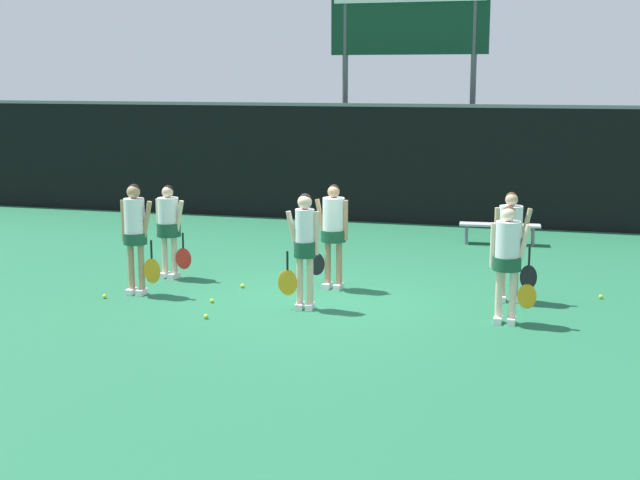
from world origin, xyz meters
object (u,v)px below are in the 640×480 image
(player_2, at_px, (508,254))
(player_4, at_px, (333,227))
(tennis_ball_2, at_px, (243,286))
(tennis_ball_3, at_px, (206,316))
(player_0, at_px, (135,229))
(tennis_ball_4, at_px, (212,301))
(player_5, at_px, (511,237))
(scoreboard, at_px, (409,40))
(tennis_ball_0, at_px, (601,297))
(tennis_ball_1, at_px, (105,296))
(bench_courtside, at_px, (500,227))
(player_1, at_px, (304,242))
(player_3, at_px, (169,224))

(player_2, distance_m, player_4, 3.20)
(tennis_ball_2, bearing_deg, tennis_ball_3, -85.29)
(player_0, xyz_separation_m, tennis_ball_4, (1.37, -0.20, -1.03))
(player_0, relative_size, player_5, 1.04)
(player_4, bearing_deg, player_2, -20.23)
(scoreboard, height_order, player_0, scoreboard)
(player_0, relative_size, tennis_ball_3, 24.92)
(player_0, bearing_deg, player_5, 10.30)
(player_2, distance_m, tennis_ball_0, 2.47)
(player_2, xyz_separation_m, player_4, (-2.89, 1.36, 0.03))
(tennis_ball_0, bearing_deg, tennis_ball_2, -171.74)
(player_5, bearing_deg, tennis_ball_2, 174.61)
(player_4, xyz_separation_m, tennis_ball_2, (-1.46, -0.36, -0.99))
(player_0, bearing_deg, tennis_ball_4, -9.33)
(tennis_ball_3, xyz_separation_m, tennis_ball_4, (-0.27, 0.89, -0.00))
(player_2, distance_m, tennis_ball_1, 6.28)
(player_2, xyz_separation_m, tennis_ball_3, (-4.19, -0.94, -0.96))
(player_0, height_order, tennis_ball_4, player_0)
(tennis_ball_0, height_order, tennis_ball_3, tennis_ball_3)
(tennis_ball_3, bearing_deg, bench_courtside, 62.72)
(bench_courtside, height_order, tennis_ball_2, bench_courtside)
(player_1, relative_size, player_4, 1.01)
(player_1, distance_m, tennis_ball_3, 1.82)
(player_3, bearing_deg, tennis_ball_3, -45.27)
(player_2, height_order, tennis_ball_2, player_2)
(player_2, bearing_deg, tennis_ball_4, -178.79)
(tennis_ball_2, xyz_separation_m, tennis_ball_3, (0.16, -1.94, 0.00))
(player_2, bearing_deg, tennis_ball_1, -177.16)
(player_1, xyz_separation_m, tennis_ball_4, (-1.49, -0.04, -0.99))
(tennis_ball_0, xyz_separation_m, tennis_ball_1, (-7.56, -2.08, 0.00))
(bench_courtside, xyz_separation_m, player_4, (-2.34, -4.75, 0.66))
(tennis_ball_1, relative_size, tennis_ball_4, 1.04)
(player_1, relative_size, tennis_ball_2, 24.89)
(tennis_ball_2, relative_size, tennis_ball_3, 0.98)
(player_4, height_order, tennis_ball_1, player_4)
(scoreboard, bearing_deg, tennis_ball_2, -98.34)
(player_4, height_order, tennis_ball_0, player_4)
(bench_courtside, bearing_deg, tennis_ball_2, -131.39)
(player_1, distance_m, player_4, 1.37)
(player_1, xyz_separation_m, tennis_ball_1, (-3.23, -0.24, -0.99))
(tennis_ball_0, bearing_deg, player_3, -176.40)
(player_3, relative_size, tennis_ball_1, 24.38)
(player_0, distance_m, player_2, 5.83)
(tennis_ball_2, bearing_deg, bench_courtside, 53.42)
(tennis_ball_1, bearing_deg, player_3, 76.91)
(tennis_ball_0, distance_m, tennis_ball_3, 6.20)
(player_5, distance_m, tennis_ball_0, 1.79)
(player_3, distance_m, player_5, 5.78)
(player_3, xyz_separation_m, player_5, (5.78, -0.08, 0.06))
(tennis_ball_3, bearing_deg, tennis_ball_4, 107.14)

